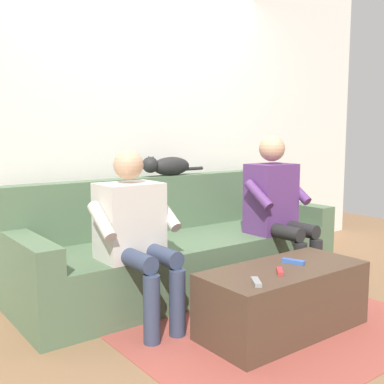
% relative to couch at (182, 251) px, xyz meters
% --- Properties ---
extents(ground_plane, '(8.00, 8.00, 0.00)m').
position_rel_couch_xyz_m(ground_plane, '(0.00, 0.73, -0.28)').
color(ground_plane, '#846042').
extents(back_wall, '(5.73, 0.06, 2.76)m').
position_rel_couch_xyz_m(back_wall, '(0.00, -0.57, 1.10)').
color(back_wall, silver).
rests_on(back_wall, ground).
extents(couch, '(2.61, 0.84, 0.86)m').
position_rel_couch_xyz_m(couch, '(0.00, 0.00, 0.00)').
color(couch, '#516B4C').
rests_on(couch, ground).
extents(coffee_table, '(1.07, 0.48, 0.40)m').
position_rel_couch_xyz_m(coffee_table, '(0.00, 1.07, -0.08)').
color(coffee_table, '#4C3828').
rests_on(coffee_table, ground).
extents(person_left_seated, '(0.52, 0.58, 1.20)m').
position_rel_couch_xyz_m(person_left_seated, '(-0.65, 0.40, 0.38)').
color(person_left_seated, '#5B3370').
rests_on(person_left_seated, ground).
extents(person_right_seated, '(0.54, 0.60, 1.11)m').
position_rel_couch_xyz_m(person_right_seated, '(0.65, 0.39, 0.34)').
color(person_right_seated, beige).
rests_on(person_right_seated, ground).
extents(cat_on_backrest, '(0.60, 0.15, 0.17)m').
position_rel_couch_xyz_m(cat_on_backrest, '(-0.06, -0.29, 0.66)').
color(cat_on_backrest, black).
rests_on(cat_on_backrest, couch).
extents(remote_red, '(0.11, 0.11, 0.02)m').
position_rel_couch_xyz_m(remote_red, '(0.10, 1.13, 0.13)').
color(remote_red, '#B73333').
rests_on(remote_red, coffee_table).
extents(remote_blue, '(0.08, 0.15, 0.03)m').
position_rel_couch_xyz_m(remote_blue, '(-0.11, 1.04, 0.13)').
color(remote_blue, '#3860B7').
rests_on(remote_blue, coffee_table).
extents(remote_gray, '(0.10, 0.13, 0.02)m').
position_rel_couch_xyz_m(remote_gray, '(0.36, 1.19, 0.13)').
color(remote_gray, gray).
rests_on(remote_gray, coffee_table).
extents(floor_rug, '(1.89, 1.54, 0.01)m').
position_rel_couch_xyz_m(floor_rug, '(0.00, 0.96, -0.28)').
color(floor_rug, '#9E473D').
rests_on(floor_rug, ground).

